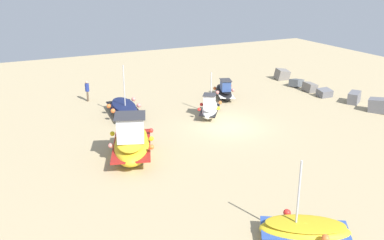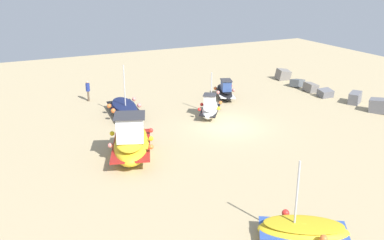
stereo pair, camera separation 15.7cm
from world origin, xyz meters
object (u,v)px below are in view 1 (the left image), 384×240
(fishing_boat_3, at_px, (124,109))
(person_walking, at_px, (87,89))
(fishing_boat_4, at_px, (224,91))
(fishing_boat_0, at_px, (132,142))
(fishing_boat_1, at_px, (305,230))
(fishing_boat_2, at_px, (210,108))

(fishing_boat_3, distance_m, person_walking, 4.94)
(fishing_boat_4, xyz_separation_m, person_walking, (-4.07, -10.27, 0.41))
(fishing_boat_3, height_order, person_walking, fishing_boat_3)
(fishing_boat_0, height_order, fishing_boat_1, fishing_boat_1)
(fishing_boat_2, bearing_deg, fishing_boat_1, 21.37)
(fishing_boat_4, height_order, person_walking, fishing_boat_4)
(fishing_boat_0, height_order, fishing_boat_4, fishing_boat_0)
(fishing_boat_3, bearing_deg, fishing_boat_4, -80.88)
(fishing_boat_2, relative_size, fishing_boat_3, 0.73)
(fishing_boat_4, bearing_deg, person_walking, -92.43)
(fishing_boat_0, relative_size, person_walking, 3.19)
(fishing_boat_1, relative_size, fishing_boat_4, 1.00)
(fishing_boat_4, bearing_deg, fishing_boat_0, -33.93)
(fishing_boat_3, bearing_deg, fishing_boat_2, -112.52)
(fishing_boat_2, bearing_deg, fishing_boat_3, -82.12)
(fishing_boat_0, height_order, fishing_boat_3, fishing_boat_3)
(fishing_boat_2, xyz_separation_m, fishing_boat_4, (-3.50, 3.20, -0.01))
(fishing_boat_0, distance_m, fishing_boat_1, 11.13)
(fishing_boat_4, bearing_deg, fishing_boat_2, -23.33)
(fishing_boat_0, distance_m, person_walking, 12.02)
(fishing_boat_3, bearing_deg, person_walking, 23.60)
(fishing_boat_0, bearing_deg, fishing_boat_3, -173.90)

